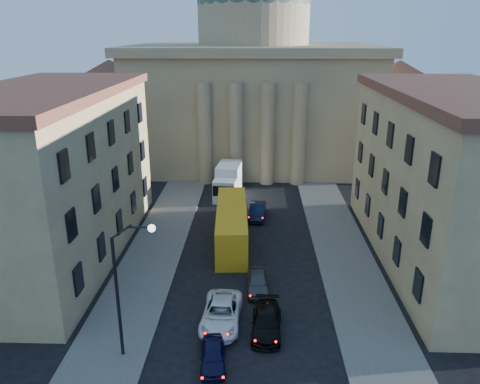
% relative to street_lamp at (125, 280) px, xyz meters
% --- Properties ---
extents(sidewalk_left, '(5.00, 60.00, 0.15)m').
position_rel_street_lamp_xyz_m(sidewalk_left, '(-1.53, 10.00, -5.21)').
color(sidewalk_left, '#585651').
rests_on(sidewalk_left, ground).
extents(sidewalk_right, '(5.00, 60.00, 0.15)m').
position_rel_street_lamp_xyz_m(sidewalk_right, '(15.47, 10.00, -5.21)').
color(sidewalk_right, '#585651').
rests_on(sidewalk_right, ground).
extents(church, '(68.02, 28.76, 36.60)m').
position_rel_street_lamp_xyz_m(church, '(6.97, 47.47, 6.59)').
color(church, '#8B7455').
rests_on(church, ground).
extents(building_left, '(11.60, 26.60, 14.70)m').
position_rel_street_lamp_xyz_m(building_left, '(-10.03, 14.00, 2.14)').
color(building_left, tan).
rests_on(building_left, ground).
extents(building_right, '(11.60, 26.60, 14.70)m').
position_rel_street_lamp_xyz_m(building_right, '(23.97, 14.00, 2.14)').
color(building_right, tan).
rests_on(building_right, ground).
extents(street_lamp, '(2.62, 0.44, 8.83)m').
position_rel_street_lamp_xyz_m(street_lamp, '(0.00, 0.00, 0.00)').
color(street_lamp, black).
rests_on(street_lamp, ground).
extents(car_left_near, '(1.81, 3.82, 1.26)m').
position_rel_street_lamp_xyz_m(car_left_near, '(5.08, -0.57, -4.65)').
color(car_left_near, black).
rests_on(car_left_near, ground).
extents(car_left_mid, '(2.80, 5.68, 1.55)m').
position_rel_street_lamp_xyz_m(car_left_mid, '(5.29, 3.60, -4.51)').
color(car_left_mid, white).
rests_on(car_left_mid, ground).
extents(car_right_mid, '(2.17, 4.88, 1.39)m').
position_rel_street_lamp_xyz_m(car_right_mid, '(8.35, 2.83, -4.59)').
color(car_right_mid, black).
rests_on(car_right_mid, ground).
extents(car_right_far, '(1.82, 4.17, 1.40)m').
position_rel_street_lamp_xyz_m(car_right_far, '(7.77, 8.03, -4.59)').
color(car_right_far, '#46464A').
rests_on(car_right_far, ground).
extents(car_right_distant, '(1.96, 4.76, 1.53)m').
position_rel_street_lamp_xyz_m(car_right_distant, '(7.77, 22.81, -4.52)').
color(car_right_distant, black).
rests_on(car_right_distant, ground).
extents(city_bus, '(3.38, 12.22, 3.41)m').
position_rel_street_lamp_xyz_m(city_bus, '(5.32, 16.71, -3.45)').
color(city_bus, gold).
rests_on(city_bus, ground).
extents(box_truck, '(3.29, 6.93, 3.68)m').
position_rel_street_lamp_xyz_m(box_truck, '(4.21, 29.84, -3.54)').
color(box_truck, white).
rests_on(box_truck, ground).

